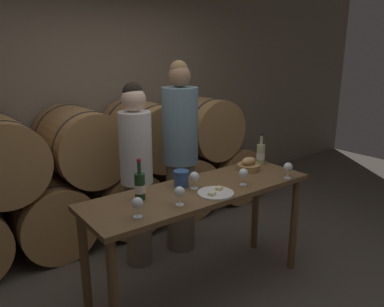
% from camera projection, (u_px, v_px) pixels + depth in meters
% --- Properties ---
extents(ground_plane, '(10.00, 10.00, 0.00)m').
position_uv_depth(ground_plane, '(200.00, 290.00, 3.10)').
color(ground_plane, '#564F44').
extents(stone_wall_back, '(10.00, 0.12, 3.20)m').
position_uv_depth(stone_wall_back, '(90.00, 79.00, 4.24)').
color(stone_wall_back, gray).
rests_on(stone_wall_back, ground_plane).
extents(barrel_stack, '(3.77, 0.89, 1.38)m').
position_uv_depth(barrel_stack, '(117.00, 171.00, 4.06)').
color(barrel_stack, '#A87A47').
rests_on(barrel_stack, ground_plane).
extents(tasting_table, '(1.85, 0.59, 0.90)m').
position_uv_depth(tasting_table, '(201.00, 204.00, 2.89)').
color(tasting_table, brown).
rests_on(tasting_table, ground_plane).
extents(person_left, '(0.28, 0.28, 1.66)m').
position_uv_depth(person_left, '(137.00, 173.00, 3.28)').
color(person_left, '#756651').
rests_on(person_left, ground_plane).
extents(person_right, '(0.33, 0.33, 1.83)m').
position_uv_depth(person_right, '(180.00, 157.00, 3.53)').
color(person_right, '#756651').
rests_on(person_right, ground_plane).
extents(wine_bottle_red, '(0.08, 0.08, 0.30)m').
position_uv_depth(wine_bottle_red, '(140.00, 186.00, 2.62)').
color(wine_bottle_red, '#193819').
rests_on(wine_bottle_red, tasting_table).
extents(wine_bottle_white, '(0.08, 0.08, 0.29)m').
position_uv_depth(wine_bottle_white, '(261.00, 154.00, 3.43)').
color(wine_bottle_white, '#ADBC7F').
rests_on(wine_bottle_white, tasting_table).
extents(blue_crock, '(0.12, 0.12, 0.12)m').
position_uv_depth(blue_crock, '(181.00, 178.00, 2.89)').
color(blue_crock, '#335693').
rests_on(blue_crock, tasting_table).
extents(bread_basket, '(0.20, 0.20, 0.12)m').
position_uv_depth(bread_basket, '(248.00, 165.00, 3.27)').
color(bread_basket, '#A87F4C').
rests_on(bread_basket, tasting_table).
extents(cheese_plate, '(0.27, 0.27, 0.04)m').
position_uv_depth(cheese_plate, '(216.00, 193.00, 2.74)').
color(cheese_plate, white).
rests_on(cheese_plate, tasting_table).
extents(wine_glass_far_left, '(0.07, 0.07, 0.13)m').
position_uv_depth(wine_glass_far_left, '(137.00, 203.00, 2.34)').
color(wine_glass_far_left, white).
rests_on(wine_glass_far_left, tasting_table).
extents(wine_glass_left, '(0.07, 0.07, 0.13)m').
position_uv_depth(wine_glass_left, '(180.00, 192.00, 2.53)').
color(wine_glass_left, white).
rests_on(wine_glass_left, tasting_table).
extents(wine_glass_center, '(0.07, 0.07, 0.13)m').
position_uv_depth(wine_glass_center, '(194.00, 177.00, 2.83)').
color(wine_glass_center, white).
rests_on(wine_glass_center, tasting_table).
extents(wine_glass_right, '(0.07, 0.07, 0.13)m').
position_uv_depth(wine_glass_right, '(244.00, 174.00, 2.91)').
color(wine_glass_right, white).
rests_on(wine_glass_right, tasting_table).
extents(wine_glass_far_right, '(0.07, 0.07, 0.13)m').
position_uv_depth(wine_glass_far_right, '(288.00, 167.00, 3.06)').
color(wine_glass_far_right, white).
rests_on(wine_glass_far_right, tasting_table).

